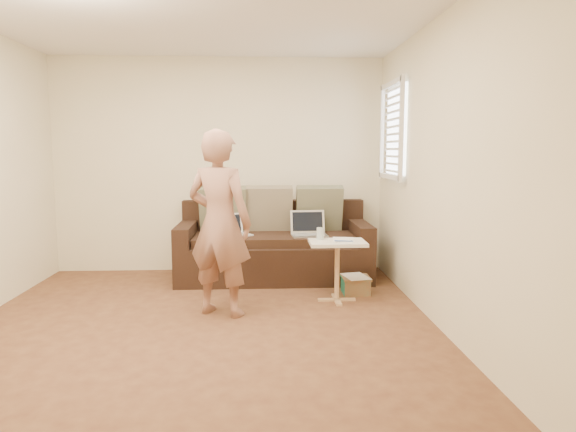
# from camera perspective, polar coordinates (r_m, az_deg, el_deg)

# --- Properties ---
(floor) EXTENTS (4.50, 4.50, 0.00)m
(floor) POSITION_cam_1_polar(r_m,az_deg,el_deg) (4.39, -9.78, -12.61)
(floor) COLOR #4F2C1D
(floor) RESTS_ON ground
(ceiling) EXTENTS (4.50, 4.50, 0.00)m
(ceiling) POSITION_cam_1_polar(r_m,az_deg,el_deg) (4.27, -10.60, 22.29)
(ceiling) COLOR white
(ceiling) RESTS_ON wall_back
(wall_back) EXTENTS (4.00, 0.00, 4.00)m
(wall_back) POSITION_cam_1_polar(r_m,az_deg,el_deg) (6.37, -7.64, 5.58)
(wall_back) COLOR beige
(wall_back) RESTS_ON ground
(wall_front) EXTENTS (4.00, 0.00, 4.00)m
(wall_front) POSITION_cam_1_polar(r_m,az_deg,el_deg) (1.92, -18.56, 1.33)
(wall_front) COLOR beige
(wall_front) RESTS_ON ground
(wall_right) EXTENTS (0.00, 4.50, 4.50)m
(wall_right) POSITION_cam_1_polar(r_m,az_deg,el_deg) (4.36, 17.00, 4.54)
(wall_right) COLOR beige
(wall_right) RESTS_ON ground
(window_blinds) EXTENTS (0.12, 0.88, 1.08)m
(window_blinds) POSITION_cam_1_polar(r_m,az_deg,el_deg) (5.78, 11.57, 9.29)
(window_blinds) COLOR white
(window_blinds) RESTS_ON wall_right
(sofa) EXTENTS (2.20, 0.95, 0.85)m
(sofa) POSITION_cam_1_polar(r_m,az_deg,el_deg) (5.97, -1.56, -2.93)
(sofa) COLOR black
(sofa) RESTS_ON ground
(pillow_left) EXTENTS (0.55, 0.29, 0.57)m
(pillow_left) POSITION_cam_1_polar(r_m,az_deg,el_deg) (6.12, -7.24, 0.73)
(pillow_left) COLOR #575B43
(pillow_left) RESTS_ON sofa
(pillow_mid) EXTENTS (0.55, 0.27, 0.57)m
(pillow_mid) POSITION_cam_1_polar(r_m,az_deg,el_deg) (6.15, -2.09, 0.81)
(pillow_mid) COLOR #756F54
(pillow_mid) RESTS_ON sofa
(pillow_right) EXTENTS (0.55, 0.28, 0.57)m
(pillow_right) POSITION_cam_1_polar(r_m,az_deg,el_deg) (6.17, 3.50, 0.82)
(pillow_right) COLOR #575B43
(pillow_right) RESTS_ON sofa
(laptop_silver) EXTENTS (0.42, 0.31, 0.27)m
(laptop_silver) POSITION_cam_1_polar(r_m,az_deg,el_deg) (5.83, 2.41, -2.23)
(laptop_silver) COLOR #B7BABC
(laptop_silver) RESTS_ON sofa
(laptop_white) EXTENTS (0.43, 0.41, 0.25)m
(laptop_white) POSITION_cam_1_polar(r_m,az_deg,el_deg) (5.85, -5.88, -2.23)
(laptop_white) COLOR white
(laptop_white) RESTS_ON sofa
(person) EXTENTS (0.73, 0.62, 1.68)m
(person) POSITION_cam_1_polar(r_m,az_deg,el_deg) (4.63, -7.62, -0.80)
(person) COLOR #975D52
(person) RESTS_ON ground
(side_table) EXTENTS (0.55, 0.38, 0.60)m
(side_table) POSITION_cam_1_polar(r_m,az_deg,el_deg) (5.11, 5.47, -6.12)
(side_table) COLOR silver
(side_table) RESTS_ON ground
(drinking_glass) EXTENTS (0.07, 0.07, 0.12)m
(drinking_glass) POSITION_cam_1_polar(r_m,az_deg,el_deg) (5.11, 3.59, -1.97)
(drinking_glass) COLOR silver
(drinking_glass) RESTS_ON side_table
(scissors) EXTENTS (0.20, 0.14, 0.02)m
(scissors) POSITION_cam_1_polar(r_m,az_deg,el_deg) (5.00, 6.22, -2.80)
(scissors) COLOR silver
(scissors) RESTS_ON side_table
(paper_on_table) EXTENTS (0.25, 0.33, 0.00)m
(paper_on_table) POSITION_cam_1_polar(r_m,az_deg,el_deg) (5.12, 6.18, -2.64)
(paper_on_table) COLOR white
(paper_on_table) RESTS_ON side_table
(striped_box) EXTENTS (0.29, 0.29, 0.18)m
(striped_box) POSITION_cam_1_polar(r_m,az_deg,el_deg) (5.45, 7.52, -7.59)
(striped_box) COLOR #D2471F
(striped_box) RESTS_ON ground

